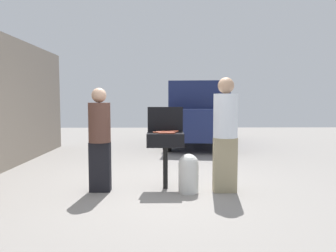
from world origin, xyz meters
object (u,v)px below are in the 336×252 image
Objects in this scene: hot_dog_2 at (174,131)px; parked_minivan at (199,114)px; person_left at (100,136)px; hot_dog_6 at (171,133)px; hot_dog_3 at (163,133)px; hot_dog_5 at (157,132)px; propane_tank at (189,172)px; hot_dog_0 at (169,133)px; hot_dog_7 at (165,132)px; hot_dog_1 at (163,132)px; hot_dog_8 at (173,132)px; person_right at (225,130)px; hot_dog_4 at (160,132)px; bbq_grill at (165,141)px.

parked_minivan is (1.00, 5.19, 0.08)m from hot_dog_2.
hot_dog_6 is at bearing -13.77° from person_left.
hot_dog_3 is 0.14m from hot_dog_6.
hot_dog_5 is 0.82m from propane_tank.
parked_minivan is at bearing 78.65° from hot_dog_0.
hot_dog_7 is at bearing 139.50° from propane_tank.
hot_dog_2 is at bearing 37.89° from hot_dog_1.
hot_dog_0 is 0.20m from hot_dog_5.
hot_dog_2 is at bearing 53.83° from hot_dog_3.
person_right reaches higher than hot_dog_8.
hot_dog_5 is at bearing 160.73° from propane_tank.
propane_tank is at bearing -31.72° from hot_dog_4.
hot_dog_4 is 0.81m from propane_tank.
hot_dog_2 is 0.07× the size of person_right.
person_left is (-1.05, -0.15, 0.11)m from bbq_grill.
hot_dog_1 is at bearing -6.37° from person_left.
hot_dog_5 reaches higher than bbq_grill.
person_right is (0.79, -0.34, 0.05)m from hot_dog_2.
hot_dog_8 is 1.19m from person_left.
hot_dog_8 is at bearing -110.14° from hot_dog_2.
bbq_grill is 7.14× the size of hot_dog_1.
hot_dog_1 is at bearing 88.05° from hot_dog_3.
hot_dog_3 reaches higher than propane_tank.
hot_dog_1 is 0.19m from hot_dog_8.
person_left reaches higher than hot_dog_4.
hot_dog_2 is at bearing 85.65° from parked_minivan.
hot_dog_5 is 5.54m from parked_minivan.
propane_tank is (0.41, -0.09, -0.62)m from hot_dog_3.
hot_dog_6 is (0.14, -0.01, 0.00)m from hot_dog_3.
hot_dog_8 is (0.03, 0.21, 0.00)m from hot_dog_6.
hot_dog_8 is 0.03× the size of parked_minivan.
hot_dog_2 is 0.86m from person_right.
person_right is at bearing -18.24° from hot_dog_8.
hot_dog_2 and hot_dog_5 have the same top height.
parked_minivan is at bearing 81.95° from propane_tank.
hot_dog_2 is at bearing 69.86° from hot_dog_8.
hot_dog_0 is at bearing -113.46° from hot_dog_8.
person_left is 0.91× the size of person_right.
person_right is 5.54m from parked_minivan.
hot_dog_5 is at bearing -135.54° from hot_dog_7.
parked_minivan is at bearing 79.07° from hot_dog_6.
parked_minivan is at bearing 77.80° from bbq_grill.
person_right reaches higher than propane_tank.
hot_dog_6 is at bearing -67.78° from hot_dog_7.
hot_dog_3 is 5.59m from parked_minivan.
bbq_grill is 7.14× the size of hot_dog_6.
hot_dog_8 is 5.36m from parked_minivan.
person_left is (-1.20, -0.28, -0.04)m from hot_dog_2.
person_left is 0.36× the size of parked_minivan.
hot_dog_0 is (0.06, -0.09, 0.16)m from bbq_grill.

